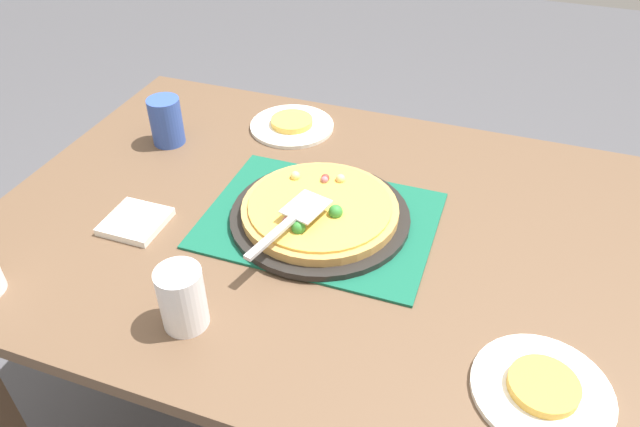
% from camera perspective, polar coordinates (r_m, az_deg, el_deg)
% --- Properties ---
extents(ground_plane, '(8.00, 8.00, 0.00)m').
position_cam_1_polar(ground_plane, '(1.83, 0.00, -19.29)').
color(ground_plane, '#4C4C51').
extents(dining_table, '(1.40, 1.00, 0.75)m').
position_cam_1_polar(dining_table, '(1.33, 0.00, -4.37)').
color(dining_table, brown).
rests_on(dining_table, ground_plane).
extents(placemat, '(0.48, 0.36, 0.01)m').
position_cam_1_polar(placemat, '(1.26, 0.00, -0.61)').
color(placemat, '#145B42').
rests_on(placemat, dining_table).
extents(pizza_pan, '(0.38, 0.38, 0.01)m').
position_cam_1_polar(pizza_pan, '(1.25, 0.00, -0.25)').
color(pizza_pan, black).
rests_on(pizza_pan, placemat).
extents(pizza, '(0.33, 0.33, 0.05)m').
position_cam_1_polar(pizza, '(1.24, -0.03, 0.47)').
color(pizza, tan).
rests_on(pizza, pizza_pan).
extents(plate_near_left, '(0.22, 0.22, 0.01)m').
position_cam_1_polar(plate_near_left, '(1.02, 20.56, -15.69)').
color(plate_near_left, white).
rests_on(plate_near_left, dining_table).
extents(plate_far_right, '(0.22, 0.22, 0.01)m').
position_cam_1_polar(plate_far_right, '(1.58, -2.72, 8.42)').
color(plate_far_right, white).
rests_on(plate_far_right, dining_table).
extents(served_slice_left, '(0.11, 0.11, 0.02)m').
position_cam_1_polar(served_slice_left, '(1.01, 20.72, -15.25)').
color(served_slice_left, gold).
rests_on(served_slice_left, plate_near_left).
extents(served_slice_right, '(0.11, 0.11, 0.02)m').
position_cam_1_polar(served_slice_right, '(1.58, -2.73, 8.83)').
color(served_slice_right, '#EAB747').
rests_on(served_slice_right, plate_far_right).
extents(cup_near, '(0.08, 0.08, 0.12)m').
position_cam_1_polar(cup_near, '(1.54, -14.58, 8.59)').
color(cup_near, '#3351AD').
rests_on(cup_near, dining_table).
extents(cup_far, '(0.08, 0.08, 0.12)m').
position_cam_1_polar(cup_far, '(1.04, -13.12, -7.93)').
color(cup_far, white).
rests_on(cup_far, dining_table).
extents(pizza_server, '(0.10, 0.23, 0.01)m').
position_cam_1_polar(pizza_server, '(1.15, -2.73, -0.54)').
color(pizza_server, silver).
rests_on(pizza_server, pizza).
extents(napkin_stack, '(0.12, 0.12, 0.02)m').
position_cam_1_polar(napkin_stack, '(1.30, -17.32, -0.75)').
color(napkin_stack, white).
rests_on(napkin_stack, dining_table).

